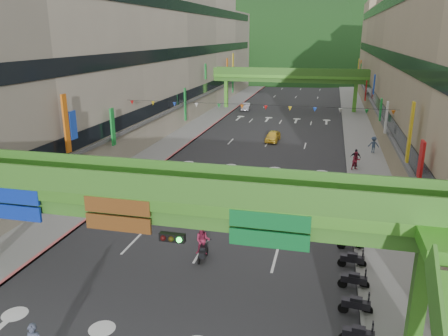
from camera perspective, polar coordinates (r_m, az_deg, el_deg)
road_slab at (r=62.39m, az=6.97°, el=5.31°), size 18.00×140.00×0.02m
sidewalk_left at (r=64.54m, az=-2.81°, el=5.87°), size 4.00×140.00×0.15m
sidewalk_right at (r=62.12m, az=17.13°, el=4.69°), size 4.00×140.00×0.15m
curb_left at (r=64.03m, az=-1.17°, el=5.81°), size 0.20×140.00×0.18m
curb_right at (r=62.02m, az=15.37°, el=4.83°), size 0.20×140.00×0.18m
building_row_left at (r=66.08m, az=-9.75°, el=14.12°), size 12.80×95.00×19.00m
building_row_right at (r=61.96m, az=25.40°, el=12.59°), size 12.80×95.00×19.00m
overpass_near at (r=18.70m, az=-6.38°, el=-6.23°), size 28.00×12.27×7.10m
overpass_far at (r=76.37m, az=8.51°, el=11.49°), size 28.00×2.20×7.10m
hill_left at (r=172.58m, az=6.44°, el=12.77°), size 168.00×140.00×112.00m
hill_right at (r=191.98m, az=19.46°, el=12.35°), size 208.00×176.00×128.00m
bunting_string at (r=41.83m, az=3.91°, el=7.93°), size 26.00×0.36×0.47m
scooter_rider_mid at (r=25.52m, az=-2.79°, el=-9.69°), size 0.94×1.60×2.09m
scooter_rider_left at (r=33.00m, az=-4.73°, el=-3.52°), size 1.02×1.60×2.01m
scooter_rider_far at (r=31.77m, az=-8.43°, el=-4.21°), size 0.99×1.60×2.22m
parked_scooter_row at (r=24.03m, az=16.61°, el=-13.80°), size 1.60×9.36×1.08m
car_silver at (r=75.99m, az=2.90°, el=8.00°), size 1.58×3.97×1.28m
car_yellow at (r=53.81m, az=6.40°, el=4.14°), size 1.72×3.84×1.28m
pedestrian_red at (r=43.55m, az=16.85°, el=0.74°), size 1.07×1.00×1.75m
pedestrian_dark at (r=44.71m, az=16.78°, el=1.13°), size 1.01×0.43×1.72m
pedestrian_blue at (r=50.53m, az=18.94°, el=2.75°), size 0.84×0.55×1.77m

